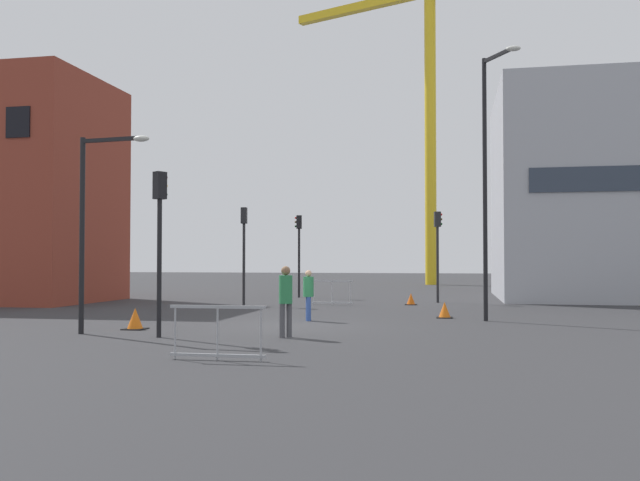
{
  "coord_description": "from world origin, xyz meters",
  "views": [
    {
      "loc": [
        4.79,
        -20.0,
        1.98
      ],
      "look_at": [
        0.0,
        4.56,
        2.68
      ],
      "focal_mm": 38.34,
      "sensor_mm": 36.0,
      "label": 1
    }
  ],
  "objects_px": {
    "traffic_cone_on_verge": "(135,319)",
    "traffic_cone_by_barrier": "(445,311)",
    "pedestrian_waiting": "(308,291)",
    "traffic_light_island": "(160,227)",
    "streetlamp_short": "(93,211)",
    "traffic_light_verge": "(299,243)",
    "construction_crane": "(424,83)",
    "traffic_light_crosswalk": "(438,242)",
    "traffic_light_median": "(244,240)",
    "pedestrian_walking": "(286,296)",
    "traffic_cone_orange": "(411,299)",
    "streetlamp_tall": "(488,168)"
  },
  "relations": [
    {
      "from": "traffic_cone_on_verge",
      "to": "traffic_cone_by_barrier",
      "type": "xyz_separation_m",
      "value": [
        8.57,
        5.54,
        -0.03
      ]
    },
    {
      "from": "pedestrian_waiting",
      "to": "traffic_light_island",
      "type": "bearing_deg",
      "value": -117.44
    },
    {
      "from": "streetlamp_short",
      "to": "traffic_light_verge",
      "type": "relative_size",
      "value": 1.22
    },
    {
      "from": "construction_crane",
      "to": "traffic_light_crosswalk",
      "type": "bearing_deg",
      "value": -86.26
    },
    {
      "from": "traffic_light_median",
      "to": "pedestrian_waiting",
      "type": "relative_size",
      "value": 2.6
    },
    {
      "from": "traffic_light_verge",
      "to": "pedestrian_walking",
      "type": "relative_size",
      "value": 2.37
    },
    {
      "from": "pedestrian_waiting",
      "to": "traffic_cone_orange",
      "type": "distance_m",
      "value": 8.96
    },
    {
      "from": "traffic_light_crosswalk",
      "to": "traffic_cone_orange",
      "type": "relative_size",
      "value": 8.2
    },
    {
      "from": "traffic_light_median",
      "to": "traffic_cone_by_barrier",
      "type": "xyz_separation_m",
      "value": [
        8.66,
        -4.99,
        -2.59
      ]
    },
    {
      "from": "traffic_light_crosswalk",
      "to": "pedestrian_waiting",
      "type": "height_order",
      "value": "traffic_light_crosswalk"
    },
    {
      "from": "traffic_light_crosswalk",
      "to": "traffic_cone_orange",
      "type": "bearing_deg",
      "value": -122.28
    },
    {
      "from": "streetlamp_tall",
      "to": "traffic_cone_by_barrier",
      "type": "relative_size",
      "value": 15.62
    },
    {
      "from": "pedestrian_waiting",
      "to": "traffic_cone_orange",
      "type": "bearing_deg",
      "value": 71.85
    },
    {
      "from": "traffic_light_verge",
      "to": "pedestrian_waiting",
      "type": "height_order",
      "value": "traffic_light_verge"
    },
    {
      "from": "streetlamp_tall",
      "to": "traffic_cone_by_barrier",
      "type": "height_order",
      "value": "streetlamp_tall"
    },
    {
      "from": "pedestrian_walking",
      "to": "traffic_light_verge",
      "type": "bearing_deg",
      "value": 101.76
    },
    {
      "from": "traffic_light_crosswalk",
      "to": "traffic_cone_on_verge",
      "type": "relative_size",
      "value": 6.89
    },
    {
      "from": "streetlamp_short",
      "to": "traffic_light_verge",
      "type": "distance_m",
      "value": 18.25
    },
    {
      "from": "traffic_cone_orange",
      "to": "traffic_cone_by_barrier",
      "type": "xyz_separation_m",
      "value": [
        1.53,
        -6.53,
        0.02
      ]
    },
    {
      "from": "traffic_light_verge",
      "to": "construction_crane",
      "type": "bearing_deg",
      "value": 73.95
    },
    {
      "from": "traffic_light_island",
      "to": "pedestrian_walking",
      "type": "height_order",
      "value": "traffic_light_island"
    },
    {
      "from": "construction_crane",
      "to": "traffic_cone_by_barrier",
      "type": "bearing_deg",
      "value": -86.52
    },
    {
      "from": "construction_crane",
      "to": "traffic_cone_by_barrier",
      "type": "height_order",
      "value": "construction_crane"
    },
    {
      "from": "streetlamp_short",
      "to": "pedestrian_walking",
      "type": "relative_size",
      "value": 2.9
    },
    {
      "from": "streetlamp_short",
      "to": "pedestrian_waiting",
      "type": "relative_size",
      "value": 3.21
    },
    {
      "from": "traffic_cone_orange",
      "to": "streetlamp_tall",
      "type": "bearing_deg",
      "value": -68.88
    },
    {
      "from": "traffic_light_crosswalk",
      "to": "traffic_light_island",
      "type": "bearing_deg",
      "value": -113.16
    },
    {
      "from": "traffic_light_median",
      "to": "traffic_cone_orange",
      "type": "height_order",
      "value": "traffic_light_median"
    },
    {
      "from": "construction_crane",
      "to": "traffic_light_crosswalk",
      "type": "xyz_separation_m",
      "value": [
        1.5,
        -22.88,
        -13.26
      ]
    },
    {
      "from": "streetlamp_tall",
      "to": "traffic_light_crosswalk",
      "type": "relative_size",
      "value": 2.03
    },
    {
      "from": "traffic_cone_by_barrier",
      "to": "streetlamp_tall",
      "type": "bearing_deg",
      "value": -37.76
    },
    {
      "from": "traffic_light_verge",
      "to": "traffic_cone_on_verge",
      "type": "xyz_separation_m",
      "value": [
        -0.94,
        -16.8,
        -2.58
      ]
    },
    {
      "from": "streetlamp_short",
      "to": "traffic_light_verge",
      "type": "xyz_separation_m",
      "value": [
        1.5,
        18.18,
        -0.4
      ]
    },
    {
      "from": "pedestrian_waiting",
      "to": "traffic_cone_by_barrier",
      "type": "height_order",
      "value": "pedestrian_waiting"
    },
    {
      "from": "streetlamp_tall",
      "to": "construction_crane",
      "type": "bearing_deg",
      "value": 95.86
    },
    {
      "from": "construction_crane",
      "to": "traffic_light_island",
      "type": "bearing_deg",
      "value": -97.66
    },
    {
      "from": "streetlamp_tall",
      "to": "traffic_light_verge",
      "type": "relative_size",
      "value": 1.98
    },
    {
      "from": "pedestrian_walking",
      "to": "pedestrian_waiting",
      "type": "xyz_separation_m",
      "value": [
        -0.41,
        4.72,
        -0.11
      ]
    },
    {
      "from": "traffic_light_median",
      "to": "traffic_cone_by_barrier",
      "type": "distance_m",
      "value": 10.33
    },
    {
      "from": "streetlamp_tall",
      "to": "pedestrian_waiting",
      "type": "xyz_separation_m",
      "value": [
        -5.73,
        -0.86,
        -3.99
      ]
    },
    {
      "from": "streetlamp_tall",
      "to": "pedestrian_waiting",
      "type": "relative_size",
      "value": 5.2
    },
    {
      "from": "pedestrian_waiting",
      "to": "streetlamp_tall",
      "type": "bearing_deg",
      "value": 8.55
    },
    {
      "from": "traffic_light_crosswalk",
      "to": "traffic_light_median",
      "type": "height_order",
      "value": "traffic_light_median"
    },
    {
      "from": "traffic_cone_orange",
      "to": "streetlamp_short",
      "type": "bearing_deg",
      "value": -119.47
    },
    {
      "from": "streetlamp_short",
      "to": "traffic_cone_orange",
      "type": "height_order",
      "value": "streetlamp_short"
    },
    {
      "from": "streetlamp_short",
      "to": "traffic_cone_orange",
      "type": "bearing_deg",
      "value": 60.53
    },
    {
      "from": "traffic_light_verge",
      "to": "traffic_cone_on_verge",
      "type": "distance_m",
      "value": 17.02
    },
    {
      "from": "streetlamp_tall",
      "to": "traffic_light_crosswalk",
      "type": "bearing_deg",
      "value": 100.93
    },
    {
      "from": "traffic_light_crosswalk",
      "to": "pedestrian_walking",
      "type": "distance_m",
      "value": 15.49
    },
    {
      "from": "streetlamp_short",
      "to": "pedestrian_waiting",
      "type": "height_order",
      "value": "streetlamp_short"
    }
  ]
}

